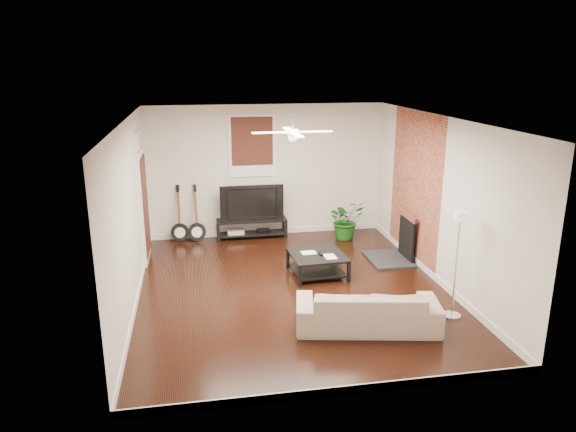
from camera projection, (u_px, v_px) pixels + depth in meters
room at (292, 208)px, 8.46m from camera, size 5.01×6.01×2.81m
brick_accent at (415, 188)px, 9.83m from camera, size 0.02×2.20×2.80m
fireplace at (397, 237)px, 10.04m from camera, size 0.80×1.10×0.92m
window_back at (252, 146)px, 11.06m from camera, size 1.00×0.06×1.30m
door_left at (144, 195)px, 9.88m from camera, size 0.08×1.00×2.50m
tv_stand at (252, 229)px, 11.36m from camera, size 1.48×0.40×0.42m
tv at (251, 202)px, 11.22m from camera, size 1.33×0.17×0.77m
coffee_table at (317, 264)px, 9.39m from camera, size 0.97×0.97×0.39m
sofa at (367, 309)px, 7.49m from camera, size 2.11×1.15×0.58m
floor_lamp at (456, 265)px, 7.67m from camera, size 0.32×0.32×1.63m
potted_plant at (346, 220)px, 11.25m from camera, size 0.90×0.83×0.84m
guitar_left at (179, 214)px, 10.97m from camera, size 0.38×0.27×1.22m
guitar_right at (196, 214)px, 11.00m from camera, size 0.40×0.30×1.22m
ceiling_fan at (293, 132)px, 8.13m from camera, size 1.24×1.24×0.32m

